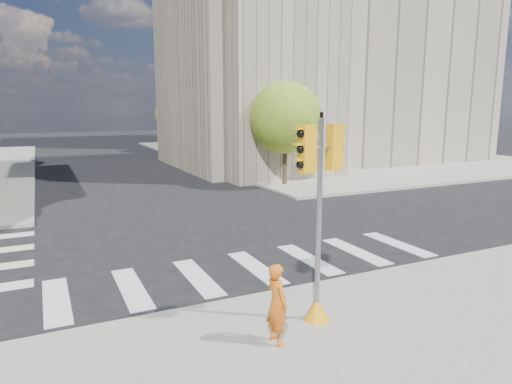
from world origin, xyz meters
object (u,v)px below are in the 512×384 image
(lamp_near, at_px, (263,108))
(traffic_signal, at_px, (318,236))
(photographer, at_px, (277,303))
(lamp_far, at_px, (196,108))

(lamp_near, distance_m, traffic_signal, 21.71)
(lamp_near, xyz_separation_m, photographer, (-9.71, -20.30, -3.63))
(lamp_near, xyz_separation_m, traffic_signal, (-8.48, -19.82, -2.57))
(lamp_near, height_order, photographer, lamp_near)
(traffic_signal, height_order, photographer, traffic_signal)
(lamp_near, distance_m, lamp_far, 14.00)
(lamp_far, distance_m, traffic_signal, 34.96)
(lamp_far, bearing_deg, lamp_near, -90.00)
(photographer, bearing_deg, lamp_near, -28.70)
(lamp_far, height_order, traffic_signal, lamp_far)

